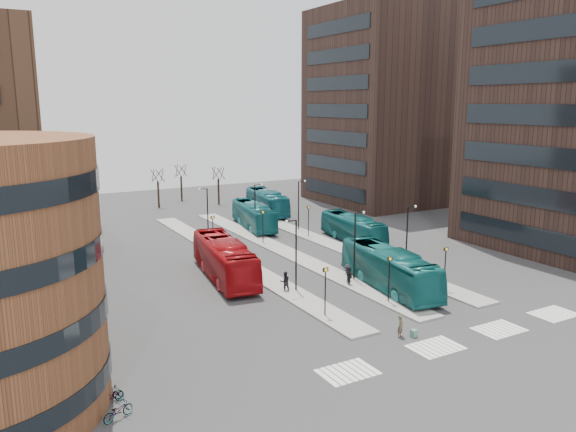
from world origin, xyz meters
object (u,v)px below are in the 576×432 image
commuter_b (349,276)px  bicycle_near (118,411)px  red_bus (224,259)px  teal_bus_a (389,269)px  traveller (401,326)px  suitcase (414,333)px  commuter_c (347,273)px  bicycle_mid (109,393)px  bicycle_far (111,397)px  teal_bus_d (267,202)px  commuter_a (285,282)px  teal_bus_b (254,215)px  teal_bus_c (353,228)px

commuter_b → bicycle_near: (-22.38, -11.46, -0.40)m
red_bus → teal_bus_a: bearing=-32.4°
traveller → suitcase: bearing=-58.3°
commuter_c → bicycle_mid: 25.21m
bicycle_far → bicycle_near: bearing=160.9°
red_bus → bicycle_mid: bearing=-121.2°
teal_bus_d → commuter_a: 34.29m
suitcase → teal_bus_b: (5.46, 36.01, 1.35)m
bicycle_near → bicycle_far: size_ratio=1.11×
bicycle_far → teal_bus_d: bearing=-55.4°
red_bus → commuter_a: size_ratio=7.32×
red_bus → traveller: 18.77m
traveller → commuter_a: size_ratio=0.89×
suitcase → commuter_a: (-3.08, 12.47, 0.62)m
bicycle_mid → commuter_a: bearing=-41.7°
red_bus → commuter_b: (8.54, -7.41, -0.95)m
red_bus → commuter_b: bearing=-32.7°
commuter_a → bicycle_mid: size_ratio=1.19×
teal_bus_c → traveller: bearing=-114.2°
teal_bus_a → teal_bus_d: size_ratio=1.03×
commuter_a → commuter_c: size_ratio=1.11×
teal_bus_b → traveller: 36.11m
red_bus → bicycle_near: red_bus is taller
red_bus → traveller: (5.22, -18.00, -1.01)m
traveller → commuter_b: (3.32, 10.59, 0.07)m
red_bus → teal_bus_b: size_ratio=1.12×
teal_bus_c → bicycle_near: size_ratio=6.37×
teal_bus_a → red_bus: bearing=148.0°
suitcase → red_bus: size_ratio=0.04×
suitcase → commuter_b: commuter_b is taller
suitcase → bicycle_far: (-19.85, 1.21, 0.15)m
suitcase → commuter_b: 11.35m
red_bus → commuter_a: bearing=-55.6°
teal_bus_c → teal_bus_b: bearing=124.2°
red_bus → bicycle_far: bearing=-120.5°
red_bus → bicycle_mid: size_ratio=8.75×
commuter_b → bicycle_mid: size_ratio=1.15×
commuter_a → commuter_b: size_ratio=1.03×
commuter_a → commuter_b: bearing=178.9°
teal_bus_a → teal_bus_c: teal_bus_a is taller
commuter_a → bicycle_mid: bearing=45.9°
commuter_b → bicycle_far: 24.45m
traveller → bicycle_near: traveller is taller
suitcase → commuter_c: (3.07, 12.15, 0.54)m
commuter_c → commuter_a: bearing=-71.3°
teal_bus_a → commuter_a: size_ratio=7.09×
bicycle_far → bicycle_mid: bearing=-19.1°
teal_bus_d → traveller: size_ratio=7.73×
teal_bus_d → commuter_c: 32.52m
commuter_b → teal_bus_c: bearing=-28.2°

